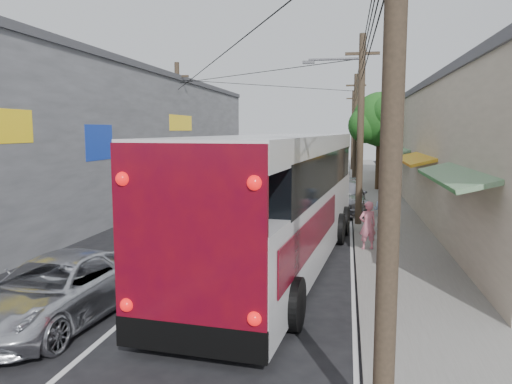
# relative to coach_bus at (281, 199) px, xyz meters

# --- Properties ---
(ground) EXTENTS (120.00, 120.00, 0.00)m
(ground) POSITION_rel_coach_bus_xyz_m (-2.73, -6.34, -2.04)
(ground) COLOR black
(ground) RESTS_ON ground
(sidewalk) EXTENTS (3.00, 80.00, 0.12)m
(sidewalk) POSITION_rel_coach_bus_xyz_m (3.77, 13.66, -1.98)
(sidewalk) COLOR slate
(sidewalk) RESTS_ON ground
(building_right) EXTENTS (7.09, 40.00, 6.25)m
(building_right) POSITION_rel_coach_bus_xyz_m (8.26, 15.66, 1.12)
(building_right) COLOR #BEAF97
(building_right) RESTS_ON ground
(building_left) EXTENTS (7.20, 36.00, 7.25)m
(building_left) POSITION_rel_coach_bus_xyz_m (-11.23, 11.65, 1.62)
(building_left) COLOR gray
(building_left) RESTS_ON ground
(utility_poles) EXTENTS (11.80, 45.28, 8.00)m
(utility_poles) POSITION_rel_coach_bus_xyz_m (0.39, 13.98, 2.09)
(utility_poles) COLOR #473828
(utility_poles) RESTS_ON ground
(street_tree) EXTENTS (4.40, 4.00, 6.60)m
(street_tree) POSITION_rel_coach_bus_xyz_m (4.14, 19.67, 2.64)
(street_tree) COLOR #3F2B19
(street_tree) RESTS_ON ground
(coach_bus) EXTENTS (4.21, 13.85, 3.93)m
(coach_bus) POSITION_rel_coach_bus_xyz_m (0.00, 0.00, 0.00)
(coach_bus) COLOR silver
(coach_bus) RESTS_ON ground
(jeepney) EXTENTS (2.81, 5.23, 1.40)m
(jeepney) POSITION_rel_coach_bus_xyz_m (-4.13, -5.34, -1.34)
(jeepney) COLOR silver
(jeepney) RESTS_ON ground
(parked_suv) EXTENTS (2.23, 5.36, 1.55)m
(parked_suv) POSITION_rel_coach_bus_xyz_m (1.87, 10.46, -1.26)
(parked_suv) COLOR #A1A0A8
(parked_suv) RESTS_ON ground
(parked_car_mid) EXTENTS (1.79, 3.90, 1.30)m
(parked_car_mid) POSITION_rel_coach_bus_xyz_m (1.07, 15.88, -1.39)
(parked_car_mid) COLOR black
(parked_car_mid) RESTS_ON ground
(parked_car_far) EXTENTS (1.72, 4.09, 1.31)m
(parked_car_far) POSITION_rel_coach_bus_xyz_m (1.07, 23.29, -1.38)
(parked_car_far) COLOR black
(parked_car_far) RESTS_ON ground
(pedestrian_near) EXTENTS (0.69, 0.57, 1.62)m
(pedestrian_near) POSITION_rel_coach_bus_xyz_m (2.67, 2.05, -1.11)
(pedestrian_near) COLOR pink
(pedestrian_near) RESTS_ON sidewalk
(pedestrian_far) EXTENTS (0.97, 0.90, 1.60)m
(pedestrian_far) POSITION_rel_coach_bus_xyz_m (3.37, 5.38, -1.12)
(pedestrian_far) COLOR #95B0D8
(pedestrian_far) RESTS_ON sidewalk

